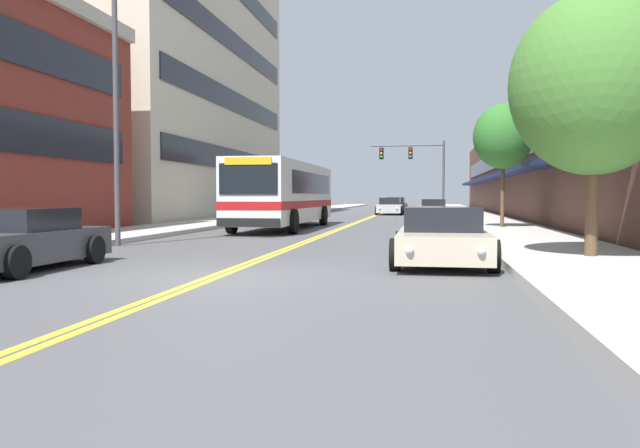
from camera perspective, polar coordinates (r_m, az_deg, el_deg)
The scene contains 19 objects.
ground_plane at distance 48.31m, azimuth 5.07°, elevation 0.78°, with size 240.00×240.00×0.00m, color #4C4C4F.
sidewalk_left at distance 49.43m, azimuth -3.37°, elevation 0.93°, with size 3.56×106.00×0.17m.
sidewalk_right at distance 48.26m, azimuth 13.72°, elevation 0.82°, with size 3.56×106.00×0.17m.
centre_line at distance 48.31m, azimuth 5.07°, elevation 0.79°, with size 0.34×106.00×0.01m.
office_tower_left at distance 47.36m, azimuth -15.04°, elevation 15.39°, with size 12.08×26.87×24.16m.
storefront_row_right at distance 49.07m, azimuth 20.80°, elevation 4.81°, with size 9.10×68.00×7.12m.
city_bus at distance 29.11m, azimuth -3.19°, elevation 2.94°, with size 2.84×12.11×2.99m.
car_slate_blue_parked_left_near at distance 40.33m, azimuth -2.23°, elevation 1.37°, with size 2.08×4.73×1.41m.
car_dark_grey_parked_left_mid at distance 14.23m, azimuth -26.06°, elevation -1.40°, with size 2.20×4.47×1.26m.
car_champagne_parked_right_foreground at distance 13.97m, azimuth 11.12°, elevation -1.27°, with size 2.15×4.24×1.27m.
car_beige_parked_right_mid at distance 44.68m, azimuth 10.32°, elevation 1.38°, with size 2.15×4.25×1.28m.
car_black_moving_lead at distance 56.39m, azimuth 6.87°, elevation 1.68°, with size 2.11×4.36×1.39m.
car_red_moving_second at distance 67.80m, azimuth 7.10°, elevation 1.79°, with size 2.07×4.64×1.28m.
car_silver_moving_third at distance 50.39m, azimuth 6.41°, elevation 1.57°, with size 2.15×4.54×1.37m.
traffic_signal_mast at distance 49.97m, azimuth 8.88°, elevation 5.59°, with size 5.82×0.38×5.84m.
street_lamp_left_near at distance 19.90m, azimuth -17.35°, elevation 11.78°, with size 2.35×0.28×7.96m.
street_tree_right_near at distance 15.37m, azimuth 23.77°, elevation 11.62°, with size 3.68×3.68×5.84m.
street_tree_right_mid at distance 28.13m, azimuth 16.40°, elevation 7.68°, with size 2.54×2.54×5.30m.
fire_hydrant at distance 24.81m, azimuth 14.42°, elevation 0.30°, with size 0.33×0.25×0.78m.
Camera 1 is at (3.91, -11.13, 1.52)m, focal length 35.00 mm.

